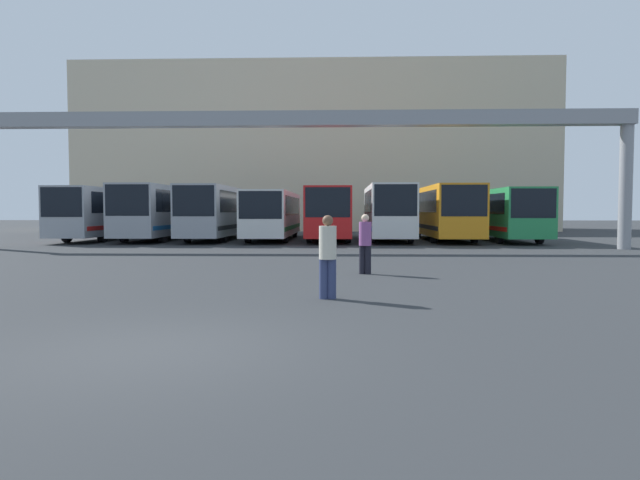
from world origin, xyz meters
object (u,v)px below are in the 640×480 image
(bus_slot_2, at_px, (218,210))
(bus_slot_4, at_px, (330,211))
(bus_slot_7, at_px, (505,212))
(bus_slot_0, at_px, (108,211))
(bus_slot_3, at_px, (273,213))
(bus_slot_5, at_px, (388,210))
(pedestrian_far_center, at_px, (328,255))
(bus_slot_6, at_px, (444,210))
(bus_slot_1, at_px, (160,209))
(pedestrian_near_left, at_px, (365,242))

(bus_slot_2, distance_m, bus_slot_4, 7.06)
(bus_slot_7, bearing_deg, bus_slot_0, 177.47)
(bus_slot_3, height_order, bus_slot_5, bus_slot_5)
(bus_slot_2, xyz_separation_m, bus_slot_3, (3.53, -0.32, -0.17))
(bus_slot_5, relative_size, pedestrian_far_center, 5.76)
(bus_slot_5, bearing_deg, pedestrian_far_center, -97.77)
(bus_slot_3, relative_size, bus_slot_4, 0.95)
(bus_slot_3, bearing_deg, pedestrian_far_center, -80.58)
(bus_slot_6, bearing_deg, bus_slot_7, -13.30)
(bus_slot_3, relative_size, pedestrian_far_center, 6.72)
(bus_slot_5, bearing_deg, bus_slot_6, 13.72)
(bus_slot_5, relative_size, bus_slot_7, 0.99)
(bus_slot_5, height_order, bus_slot_6, bus_slot_5)
(bus_slot_5, bearing_deg, bus_slot_2, 173.78)
(bus_slot_2, height_order, bus_slot_4, bus_slot_2)
(bus_slot_2, distance_m, bus_slot_6, 14.12)
(bus_slot_4, relative_size, bus_slot_7, 1.22)
(bus_slot_1, distance_m, bus_slot_5, 14.13)
(bus_slot_3, xyz_separation_m, bus_slot_6, (10.59, 0.03, 0.17))
(pedestrian_near_left, bearing_deg, bus_slot_6, 88.04)
(bus_slot_6, bearing_deg, pedestrian_near_left, -106.57)
(bus_slot_2, xyz_separation_m, bus_slot_6, (14.12, -0.29, 0.00))
(bus_slot_0, relative_size, bus_slot_3, 1.05)
(bus_slot_2, relative_size, bus_slot_3, 1.05)
(bus_slot_3, distance_m, bus_slot_7, 14.14)
(bus_slot_4, distance_m, pedestrian_near_left, 19.41)
(bus_slot_2, bearing_deg, bus_slot_0, -179.71)
(bus_slot_4, bearing_deg, pedestrian_near_left, -85.90)
(bus_slot_4, distance_m, bus_slot_7, 10.65)
(bus_slot_0, xyz_separation_m, bus_slot_1, (3.53, -0.61, 0.08))
(bus_slot_5, relative_size, bus_slot_6, 0.85)
(bus_slot_2, relative_size, bus_slot_6, 1.05)
(bus_slot_2, distance_m, bus_slot_5, 10.65)
(bus_slot_0, bearing_deg, bus_slot_2, 0.29)
(pedestrian_far_center, distance_m, pedestrian_near_left, 4.79)
(bus_slot_0, distance_m, bus_slot_6, 21.18)
(bus_slot_2, bearing_deg, pedestrian_far_center, -72.76)
(pedestrian_far_center, height_order, pedestrian_near_left, pedestrian_far_center)
(pedestrian_near_left, bearing_deg, bus_slot_2, 128.18)
(bus_slot_2, height_order, bus_slot_7, bus_slot_2)
(bus_slot_2, height_order, bus_slot_6, bus_slot_6)
(bus_slot_2, height_order, bus_slot_3, bus_slot_2)
(bus_slot_6, bearing_deg, bus_slot_4, 177.82)
(bus_slot_3, relative_size, pedestrian_near_left, 6.75)
(bus_slot_1, relative_size, pedestrian_far_center, 6.35)
(bus_slot_3, distance_m, pedestrian_far_center, 24.07)
(bus_slot_2, xyz_separation_m, pedestrian_near_left, (8.44, -19.36, -0.96))
(bus_slot_1, relative_size, bus_slot_5, 1.10)
(bus_slot_6, xyz_separation_m, bus_slot_7, (3.53, -0.83, -0.11))
(bus_slot_1, bearing_deg, bus_slot_2, 10.34)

